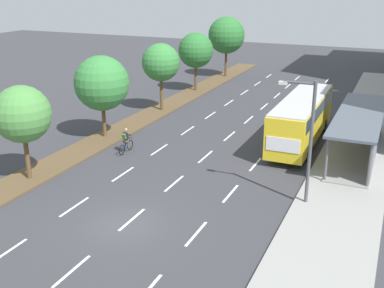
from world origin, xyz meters
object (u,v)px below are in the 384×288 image
at_px(median_tree_fourth, 196,50).
at_px(median_tree_second, 102,83).
at_px(bus_shelter, 363,130).
at_px(median_tree_third, 161,63).
at_px(median_tree_nearest, 22,114).
at_px(cyclist, 126,142).
at_px(streetlight, 308,134).
at_px(bus, 302,116).
at_px(median_tree_fifth, 226,35).

bearing_deg(median_tree_fourth, median_tree_second, -90.23).
xyz_separation_m(bus_shelter, median_tree_third, (-17.63, 5.16, 2.51)).
relative_size(median_tree_second, median_tree_third, 1.02).
bearing_deg(median_tree_third, median_tree_nearest, -90.21).
bearing_deg(cyclist, bus_shelter, 20.59).
height_order(median_tree_fourth, streetlight, streetlight).
xyz_separation_m(bus, cyclist, (-10.60, -6.82, -1.28)).
relative_size(bus_shelter, bus, 1.05).
bearing_deg(cyclist, median_tree_fourth, 99.10).
relative_size(bus, median_tree_fourth, 1.88).
xyz_separation_m(median_tree_nearest, median_tree_fourth, (-0.28, 25.75, 0.25)).
bearing_deg(median_tree_third, median_tree_fourth, 92.32).
bearing_deg(median_tree_third, median_tree_second, -92.79).
xyz_separation_m(bus, median_tree_fifth, (-13.43, 21.10, 2.91)).
relative_size(bus_shelter, cyclist, 6.51).
bearing_deg(cyclist, median_tree_third, 104.34).
distance_m(median_tree_third, median_tree_fifth, 17.18).
relative_size(bus, streetlight, 1.74).
relative_size(median_tree_nearest, streetlight, 0.86).
relative_size(bus, median_tree_second, 1.86).
bearing_deg(median_tree_second, median_tree_third, 87.21).
bearing_deg(streetlight, median_tree_fifth, 116.72).
distance_m(cyclist, median_tree_fifth, 28.38).
xyz_separation_m(cyclist, median_tree_fourth, (-3.10, 19.34, 3.51)).
bearing_deg(streetlight, median_tree_second, 161.78).
xyz_separation_m(cyclist, streetlight, (12.77, -3.08, 3.10)).
bearing_deg(cyclist, median_tree_nearest, -113.67).
bearing_deg(median_tree_fourth, bus, -42.44).
relative_size(cyclist, median_tree_second, 0.30).
relative_size(median_tree_fourth, median_tree_fifth, 0.85).
height_order(bus_shelter, cyclist, bus_shelter).
height_order(median_tree_nearest, median_tree_fourth, median_tree_fourth).
distance_m(cyclist, median_tree_fourth, 19.90).
bearing_deg(median_tree_third, bus, -16.43).
height_order(median_tree_fourth, median_tree_fifth, median_tree_fifth).
height_order(bus, streetlight, streetlight).
bearing_deg(cyclist, median_tree_fifth, 95.80).
distance_m(bus_shelter, median_tree_fifth, 28.67).
height_order(median_tree_nearest, median_tree_fifth, median_tree_fifth).
height_order(median_tree_third, median_tree_fourth, median_tree_fourth).
height_order(bus_shelter, median_tree_third, median_tree_third).
distance_m(median_tree_nearest, streetlight, 15.93).
distance_m(bus_shelter, median_tree_nearest, 21.49).
xyz_separation_m(bus, median_tree_third, (-13.35, 3.94, 2.31)).
height_order(median_tree_second, median_tree_fifth, median_tree_fifth).
distance_m(bus_shelter, median_tree_second, 18.51).
distance_m(median_tree_nearest, median_tree_fourth, 25.76).
height_order(cyclist, median_tree_third, median_tree_third).
distance_m(median_tree_nearest, median_tree_third, 17.17).
bearing_deg(bus, median_tree_fifth, 122.48).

